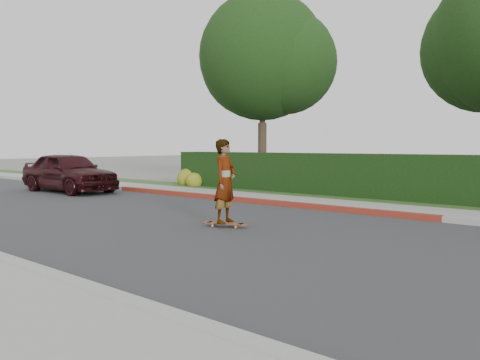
# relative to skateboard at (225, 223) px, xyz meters

# --- Properties ---
(ground) EXTENTS (120.00, 120.00, 0.00)m
(ground) POSITION_rel_skateboard_xyz_m (2.42, -0.40, -0.09)
(ground) COLOR slate
(ground) RESTS_ON ground
(road) EXTENTS (60.00, 8.00, 0.01)m
(road) POSITION_rel_skateboard_xyz_m (2.42, -0.40, -0.08)
(road) COLOR #2D2D30
(road) RESTS_ON ground
(curb_near) EXTENTS (60.00, 0.20, 0.15)m
(curb_near) POSITION_rel_skateboard_xyz_m (2.42, -4.50, -0.01)
(curb_near) COLOR #9E9E99
(curb_near) RESTS_ON ground
(sidewalk_near) EXTENTS (60.00, 1.60, 0.12)m
(sidewalk_near) POSITION_rel_skateboard_xyz_m (2.42, -5.40, -0.03)
(sidewalk_near) COLOR gray
(sidewalk_near) RESTS_ON ground
(curb_far) EXTENTS (60.00, 0.20, 0.15)m
(curb_far) POSITION_rel_skateboard_xyz_m (2.42, 3.70, -0.01)
(curb_far) COLOR #9E9E99
(curb_far) RESTS_ON ground
(curb_red_section) EXTENTS (12.00, 0.21, 0.15)m
(curb_red_section) POSITION_rel_skateboard_xyz_m (-2.58, 3.70, -0.01)
(curb_red_section) COLOR maroon
(curb_red_section) RESTS_ON ground
(sidewalk_far) EXTENTS (60.00, 1.60, 0.12)m
(sidewalk_far) POSITION_rel_skateboard_xyz_m (2.42, 4.60, -0.03)
(sidewalk_far) COLOR gray
(sidewalk_far) RESTS_ON ground
(planting_strip) EXTENTS (60.00, 1.60, 0.10)m
(planting_strip) POSITION_rel_skateboard_xyz_m (2.42, 6.20, -0.04)
(planting_strip) COLOR #2D4C1E
(planting_strip) RESTS_ON ground
(hedge) EXTENTS (15.00, 1.00, 1.50)m
(hedge) POSITION_rel_skateboard_xyz_m (-0.58, 6.80, 0.66)
(hedge) COLOR black
(hedge) RESTS_ON ground
(flowering_shrub) EXTENTS (1.40, 1.00, 0.90)m
(flowering_shrub) POSITION_rel_skateboard_xyz_m (-7.58, 6.34, 0.25)
(flowering_shrub) COLOR #2D4C19
(flowering_shrub) RESTS_ON ground
(tree_left) EXTENTS (5.99, 5.21, 8.00)m
(tree_left) POSITION_rel_skateboard_xyz_m (-5.09, 8.29, 5.18)
(tree_left) COLOR #33261C
(tree_left) RESTS_ON ground
(skateboard) EXTENTS (1.00, 0.53, 0.09)m
(skateboard) POSITION_rel_skateboard_xyz_m (0.00, 0.00, 0.00)
(skateboard) COLOR #C86737
(skateboard) RESTS_ON ground
(skateboarder) EXTENTS (0.55, 0.73, 1.80)m
(skateboarder) POSITION_rel_skateboard_xyz_m (0.00, 0.00, 0.91)
(skateboarder) COLOR white
(skateboarder) RESTS_ON skateboard
(car_maroon) EXTENTS (4.49, 1.84, 1.53)m
(car_maroon) POSITION_rel_skateboard_xyz_m (-9.72, 2.04, 0.68)
(car_maroon) COLOR black
(car_maroon) RESTS_ON ground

